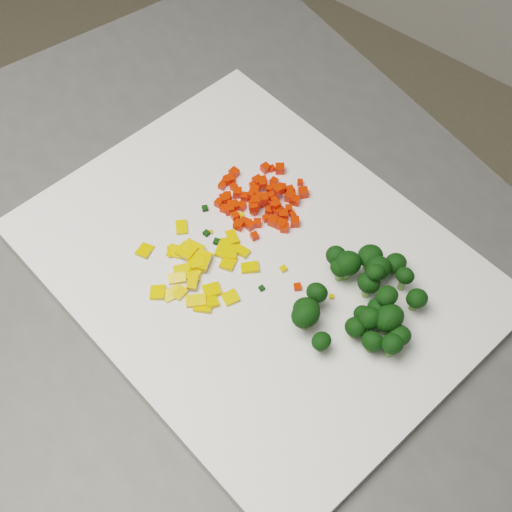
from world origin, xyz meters
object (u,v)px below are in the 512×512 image
Objects in this scene: pepper_pile at (196,263)px; broccoli_pile at (358,292)px; cutting_board at (256,264)px; carrot_pile at (262,195)px; counter_block at (253,436)px.

pepper_pile is 0.18m from broccoli_pile.
carrot_pile is at bearing 123.98° from cutting_board.
broccoli_pile is at bearing 10.14° from cutting_board.
pepper_pile is at bearing -157.03° from broccoli_pile.
cutting_board is 0.08m from carrot_pile.
broccoli_pile is at bearing 22.97° from pepper_pile.
carrot_pile is (-0.04, 0.07, 0.02)m from cutting_board.
carrot_pile is at bearing 89.84° from pepper_pile.
counter_block is 7.62× the size of broccoli_pile.
pepper_pile is 0.97× the size of broccoli_pile.
carrot_pile is (-0.07, 0.10, 0.48)m from counter_block.
cutting_board reaches higher than counter_block.
counter_block is 9.14× the size of carrot_pile.
counter_block is 2.03× the size of cutting_board.
carrot_pile is 0.17m from broccoli_pile.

